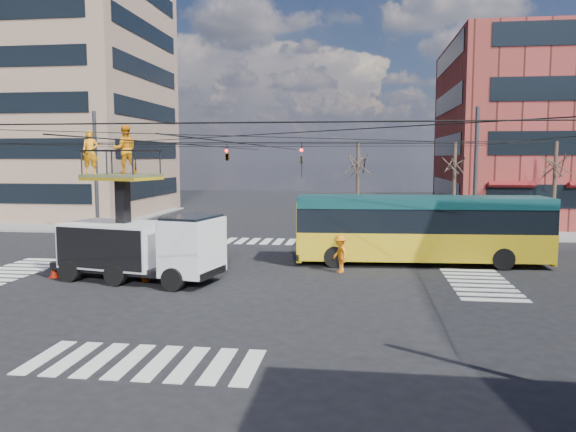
{
  "coord_description": "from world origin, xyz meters",
  "views": [
    {
      "loc": [
        5.26,
        -22.79,
        5.03
      ],
      "look_at": [
        1.98,
        2.1,
        2.39
      ],
      "focal_mm": 35.0,
      "sensor_mm": 36.0,
      "label": 1
    }
  ],
  "objects_px": {
    "utility_truck": "(140,231)",
    "worker_ground": "(144,260)",
    "flagger": "(340,254)",
    "traffic_cone": "(54,270)",
    "city_bus": "(421,228)"
  },
  "relations": [
    {
      "from": "utility_truck",
      "to": "worker_ground",
      "type": "relative_size",
      "value": 4.06
    },
    {
      "from": "flagger",
      "to": "utility_truck",
      "type": "bearing_deg",
      "value": -98.79
    },
    {
      "from": "traffic_cone",
      "to": "flagger",
      "type": "xyz_separation_m",
      "value": [
        11.84,
        2.6,
        0.49
      ]
    },
    {
      "from": "flagger",
      "to": "worker_ground",
      "type": "bearing_deg",
      "value": -97.22
    },
    {
      "from": "worker_ground",
      "to": "city_bus",
      "type": "bearing_deg",
      "value": -82.4
    },
    {
      "from": "utility_truck",
      "to": "city_bus",
      "type": "xyz_separation_m",
      "value": [
        11.68,
        5.14,
        -0.34
      ]
    },
    {
      "from": "traffic_cone",
      "to": "city_bus",
      "type": "bearing_deg",
      "value": 18.14
    },
    {
      "from": "utility_truck",
      "to": "city_bus",
      "type": "height_order",
      "value": "utility_truck"
    },
    {
      "from": "flagger",
      "to": "traffic_cone",
      "type": "bearing_deg",
      "value": -104.76
    },
    {
      "from": "utility_truck",
      "to": "flagger",
      "type": "height_order",
      "value": "utility_truck"
    },
    {
      "from": "utility_truck",
      "to": "traffic_cone",
      "type": "xyz_separation_m",
      "value": [
        -3.84,
        0.05,
        -1.72
      ]
    },
    {
      "from": "city_bus",
      "to": "flagger",
      "type": "height_order",
      "value": "city_bus"
    },
    {
      "from": "traffic_cone",
      "to": "utility_truck",
      "type": "bearing_deg",
      "value": -0.79
    },
    {
      "from": "traffic_cone",
      "to": "worker_ground",
      "type": "distance_m",
      "value": 4.08
    },
    {
      "from": "traffic_cone",
      "to": "flagger",
      "type": "distance_m",
      "value": 12.14
    }
  ]
}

